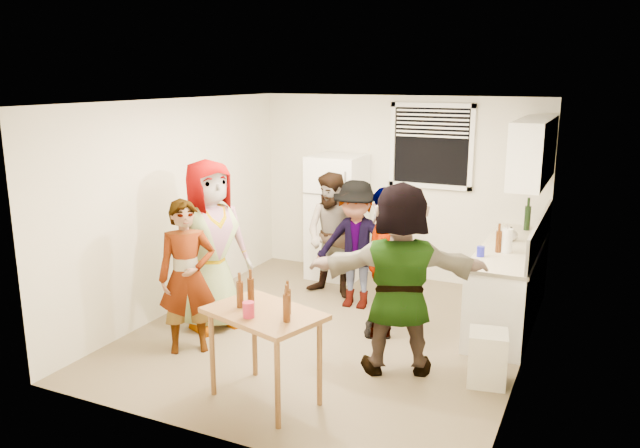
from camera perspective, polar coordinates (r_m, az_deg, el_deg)
The scene contains 23 objects.
room at distance 6.96m, azimuth 1.00°, elevation -9.88°, with size 4.00×4.50×2.50m, color silver, non-canonical shape.
window at distance 8.38m, azimuth 10.13°, elevation 7.02°, with size 1.12×0.10×1.06m, color white, non-canonical shape.
refrigerator at distance 8.63m, azimuth 1.57°, elevation 0.67°, with size 0.70×0.70×1.70m, color white.
counter_lower at distance 7.42m, azimuth 16.90°, elevation -5.42°, with size 0.60×2.20×0.86m, color white.
countertop at distance 7.29m, azimuth 17.14°, elevation -2.07°, with size 0.64×2.22×0.04m, color beige.
backsplash at distance 7.21m, azimuth 19.48°, elevation -0.77°, with size 0.03×2.20×0.36m, color #BAB4AC.
upper_cabinets at distance 7.28m, azimuth 18.96°, elevation 6.36°, with size 0.34×1.60×0.70m, color white.
kettle at distance 7.49m, azimuth 17.00°, elevation -1.50°, with size 0.22×0.18×0.18m, color silver, non-canonical shape.
paper_towel at distance 7.01m, azimuth 16.63°, elevation -2.49°, with size 0.12×0.12×0.26m, color white.
wine_bottle at distance 8.09m, azimuth 18.36°, elevation -0.52°, with size 0.08×0.08×0.30m, color black.
beer_bottle_counter at distance 6.98m, azimuth 15.94°, elevation -2.49°, with size 0.06×0.06×0.24m, color #47230C.
blue_cup at distance 6.77m, azimuth 14.45°, elevation -2.89°, with size 0.08×0.08×0.11m, color #1C1EC2.
picture_frame at distance 7.77m, azimuth 19.36°, elevation -0.61°, with size 0.02×0.17×0.14m, color #C9C04B.
trash_bin at distance 6.00m, azimuth 15.05°, elevation -11.72°, with size 0.34×0.34×0.50m, color silver.
serving_table at distance 5.67m, azimuth -4.97°, elevation -15.66°, with size 0.97×0.64×0.82m, color brown, non-canonical shape.
beer_bottle_table at distance 5.25m, azimuth -2.96°, elevation -8.22°, with size 0.06×0.06×0.21m, color #47230C.
red_cup at distance 5.21m, azimuth -6.53°, elevation -8.46°, with size 0.10×0.10×0.13m, color #A92038.
guest_grey at distance 7.23m, azimuth -9.69°, elevation -9.17°, with size 0.92×1.89×0.60m, color gray.
guest_stripe at distance 6.69m, azimuth -11.73°, elevation -11.16°, with size 0.57×1.57×0.38m, color #141933.
guest_back_left at distance 8.08m, azimuth 1.22°, elevation -6.51°, with size 0.77×1.59×0.60m, color brown.
guest_back_right at distance 7.72m, azimuth 3.22°, elevation -7.49°, with size 1.01×1.56×0.58m, color #3A393D.
guest_black at distance 6.98m, azimuth 5.73°, elevation -9.86°, with size 0.95×1.63×0.40m, color black.
guest_orange at distance 6.20m, azimuth 7.03°, elevation -13.04°, with size 1.70×1.84×0.54m, color #D87858.
Camera 1 is at (2.60, -5.84, 2.75)m, focal length 35.00 mm.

